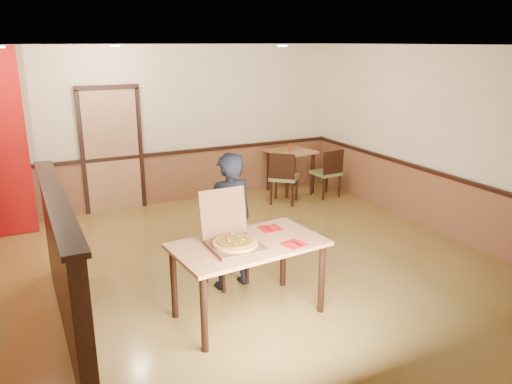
% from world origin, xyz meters
% --- Properties ---
extents(floor, '(7.00, 7.00, 0.00)m').
position_xyz_m(floor, '(0.00, 0.00, 0.00)').
color(floor, '#A58440').
rests_on(floor, ground).
extents(ceiling, '(7.00, 7.00, 0.00)m').
position_xyz_m(ceiling, '(0.00, 0.00, 2.80)').
color(ceiling, black).
rests_on(ceiling, wall_back).
extents(wall_back, '(7.00, 0.00, 7.00)m').
position_xyz_m(wall_back, '(0.00, 3.50, 1.40)').
color(wall_back, beige).
rests_on(wall_back, floor).
extents(wall_right, '(0.00, 7.00, 7.00)m').
position_xyz_m(wall_right, '(3.50, 0.00, 1.40)').
color(wall_right, beige).
rests_on(wall_right, floor).
extents(wainscot_back, '(7.00, 0.04, 0.90)m').
position_xyz_m(wainscot_back, '(0.00, 3.47, 0.45)').
color(wainscot_back, brown).
rests_on(wainscot_back, floor).
extents(chair_rail_back, '(7.00, 0.06, 0.06)m').
position_xyz_m(chair_rail_back, '(0.00, 3.45, 0.92)').
color(chair_rail_back, black).
rests_on(chair_rail_back, wall_back).
extents(wainscot_right, '(0.04, 7.00, 0.90)m').
position_xyz_m(wainscot_right, '(3.47, 0.00, 0.45)').
color(wainscot_right, brown).
rests_on(wainscot_right, floor).
extents(chair_rail_right, '(0.06, 7.00, 0.06)m').
position_xyz_m(chair_rail_right, '(3.45, 0.00, 0.92)').
color(chair_rail_right, black).
rests_on(chair_rail_right, wall_right).
extents(back_door, '(0.90, 0.06, 2.10)m').
position_xyz_m(back_door, '(-0.80, 3.46, 1.05)').
color(back_door, tan).
rests_on(back_door, wall_back).
extents(booth_partition, '(0.20, 3.10, 1.44)m').
position_xyz_m(booth_partition, '(-2.00, -0.20, 0.74)').
color(booth_partition, black).
rests_on(booth_partition, floor).
extents(spot_b, '(0.14, 0.14, 0.02)m').
position_xyz_m(spot_b, '(-0.80, 2.50, 2.78)').
color(spot_b, beige).
rests_on(spot_b, ceiling).
extents(spot_c, '(0.14, 0.14, 0.02)m').
position_xyz_m(spot_c, '(1.40, 1.50, 2.78)').
color(spot_c, beige).
rests_on(spot_c, ceiling).
extents(main_table, '(1.63, 1.03, 0.83)m').
position_xyz_m(main_table, '(-0.23, -0.76, 0.72)').
color(main_table, tan).
rests_on(main_table, floor).
extents(diner_chair, '(0.53, 0.53, 0.88)m').
position_xyz_m(diner_chair, '(-0.17, 0.08, 0.48)').
color(diner_chair, olive).
rests_on(diner_chair, floor).
extents(side_chair_left, '(0.67, 0.67, 0.96)m').
position_xyz_m(side_chair_left, '(1.99, 2.45, 0.53)').
color(side_chair_left, olive).
rests_on(side_chair_left, floor).
extents(side_chair_right, '(0.50, 0.50, 0.93)m').
position_xyz_m(side_chair_right, '(2.95, 2.43, 0.51)').
color(side_chair_right, olive).
rests_on(side_chair_right, floor).
extents(side_table, '(0.86, 0.86, 0.83)m').
position_xyz_m(side_table, '(2.49, 3.05, 0.65)').
color(side_table, tan).
rests_on(side_table, floor).
extents(diner, '(0.63, 0.44, 1.65)m').
position_xyz_m(diner, '(-0.14, -0.06, 0.83)').
color(diner, black).
rests_on(diner, floor).
extents(pizza_box, '(0.51, 0.61, 0.54)m').
position_xyz_m(pizza_box, '(-0.41, -0.77, 0.90)').
color(pizza_box, brown).
rests_on(pizza_box, main_table).
extents(pizza, '(0.51, 0.51, 0.03)m').
position_xyz_m(pizza, '(-0.40, -0.83, 0.89)').
color(pizza, '#E5A853').
rests_on(pizza, pizza_box).
extents(napkin_near, '(0.27, 0.27, 0.01)m').
position_xyz_m(napkin_near, '(0.17, -1.00, 0.84)').
color(napkin_near, red).
rests_on(napkin_near, main_table).
extents(napkin_far, '(0.23, 0.23, 0.01)m').
position_xyz_m(napkin_far, '(0.17, -0.50, 0.84)').
color(napkin_far, red).
rests_on(napkin_far, main_table).
extents(condiment, '(0.06, 0.06, 0.16)m').
position_xyz_m(condiment, '(2.40, 2.94, 0.91)').
color(condiment, '#9A391C').
rests_on(condiment, side_table).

